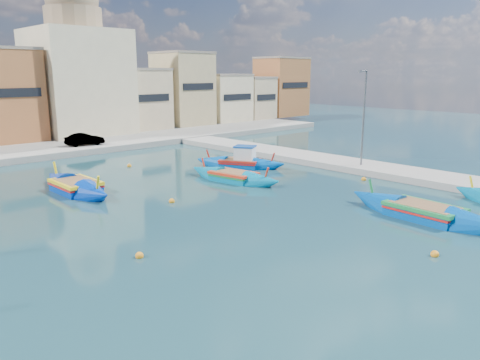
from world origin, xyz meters
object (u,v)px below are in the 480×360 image
luzzu_blue_cabin (240,163)px  luzzu_cyan_mid (233,178)px  luzzu_green (76,188)px  luzzu_blue_south (424,213)px  church_block (77,67)px  quay_street_lamp (363,117)px

luzzu_blue_cabin → luzzu_cyan_mid: (-3.83, -3.29, -0.09)m
luzzu_green → luzzu_blue_south: same height
luzzu_blue_cabin → luzzu_green: luzzu_blue_cabin is taller
luzzu_cyan_mid → luzzu_blue_south: bearing=-84.4°
church_block → luzzu_blue_south: bearing=-91.4°
luzzu_blue_south → quay_street_lamp: bearing=47.7°
luzzu_cyan_mid → luzzu_green: bearing=153.6°
luzzu_blue_cabin → luzzu_blue_south: size_ratio=0.80×
luzzu_blue_cabin → luzzu_cyan_mid: 5.05m
quay_street_lamp → luzzu_blue_south: quay_street_lamp is taller
luzzu_blue_cabin → luzzu_blue_south: luzzu_blue_cabin is taller
luzzu_blue_cabin → luzzu_cyan_mid: luzzu_blue_cabin is taller
luzzu_blue_cabin → luzzu_cyan_mid: size_ratio=0.93×
quay_street_lamp → luzzu_blue_cabin: bearing=127.6°
church_block → luzzu_green: 28.66m
quay_street_lamp → luzzu_green: bearing=154.5°
quay_street_lamp → luzzu_blue_south: bearing=-132.3°
luzzu_cyan_mid → luzzu_blue_south: (1.35, -13.80, 0.03)m
luzzu_green → quay_street_lamp: bearing=-25.5°
quay_street_lamp → luzzu_blue_south: (-8.47, -9.31, -4.05)m
church_block → luzzu_blue_south: (-1.02, -43.31, -8.12)m
quay_street_lamp → luzzu_cyan_mid: bearing=155.4°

